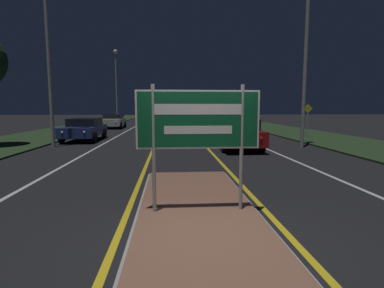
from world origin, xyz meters
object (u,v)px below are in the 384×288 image
(streetlight_left_far, at_px, (116,79))
(warning_sign, at_px, (308,117))
(streetlight_right_near, at_px, (308,11))
(car_approaching_0, at_px, (84,129))
(car_receding_1, at_px, (213,124))
(highway_sign, at_px, (198,124))
(car_receding_0, at_px, (236,133))
(car_approaching_1, at_px, (114,121))

(streetlight_left_far, bearing_deg, warning_sign, -47.79)
(streetlight_right_near, bearing_deg, car_approaching_0, 160.38)
(car_approaching_0, xyz_separation_m, warning_sign, (14.12, 0.08, 0.67))
(car_receding_1, relative_size, warning_sign, 1.91)
(highway_sign, height_order, car_receding_0, highway_sign)
(highway_sign, xyz_separation_m, streetlight_left_far, (-6.57, 29.90, 3.49))
(car_approaching_1, distance_m, warning_sign, 18.07)
(car_approaching_0, height_order, warning_sign, warning_sign)
(warning_sign, bearing_deg, streetlight_left_far, 132.21)
(streetlight_left_far, xyz_separation_m, car_approaching_1, (0.58, -5.57, -4.48))
(streetlight_left_far, bearing_deg, streetlight_right_near, -58.63)
(streetlight_left_far, height_order, warning_sign, streetlight_left_far)
(highway_sign, relative_size, car_receding_1, 0.56)
(highway_sign, distance_m, car_approaching_0, 14.54)
(car_receding_0, bearing_deg, car_approaching_0, 153.47)
(warning_sign, bearing_deg, car_approaching_0, -179.66)
(car_approaching_0, height_order, car_approaching_1, car_approaching_0)
(streetlight_right_near, height_order, car_receding_0, streetlight_right_near)
(streetlight_right_near, xyz_separation_m, car_receding_0, (-3.35, -0.02, -5.81))
(car_approaching_0, xyz_separation_m, car_approaching_1, (-0.26, 11.01, 0.00))
(car_receding_1, bearing_deg, warning_sign, -36.41)
(car_receding_1, xyz_separation_m, warning_sign, (5.57, -4.11, 0.64))
(car_receding_0, xyz_separation_m, car_approaching_1, (-8.75, 15.25, -0.05))
(car_receding_0, xyz_separation_m, car_receding_1, (0.06, 8.43, -0.02))
(car_approaching_0, distance_m, car_approaching_1, 11.01)
(car_receding_1, bearing_deg, streetlight_right_near, -68.64)
(streetlight_left_far, bearing_deg, car_receding_0, -65.86)
(car_approaching_1, bearing_deg, warning_sign, -37.23)
(car_receding_0, distance_m, car_approaching_0, 9.48)
(car_receding_1, bearing_deg, highway_sign, -99.14)
(streetlight_left_far, bearing_deg, car_receding_1, -52.84)
(streetlight_left_far, relative_size, streetlight_right_near, 0.80)
(car_approaching_0, bearing_deg, car_approaching_1, 91.36)
(streetlight_right_near, bearing_deg, warning_sign, 62.07)
(car_receding_0, relative_size, car_approaching_0, 1.09)
(car_approaching_0, bearing_deg, streetlight_right_near, -19.62)
(highway_sign, xyz_separation_m, car_receding_0, (2.76, 9.09, -0.94))
(highway_sign, height_order, car_approaching_0, highway_sign)
(car_receding_1, height_order, warning_sign, warning_sign)
(car_receding_0, height_order, car_approaching_0, car_receding_0)
(car_receding_0, bearing_deg, warning_sign, 37.48)
(streetlight_left_far, distance_m, car_receding_0, 23.23)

